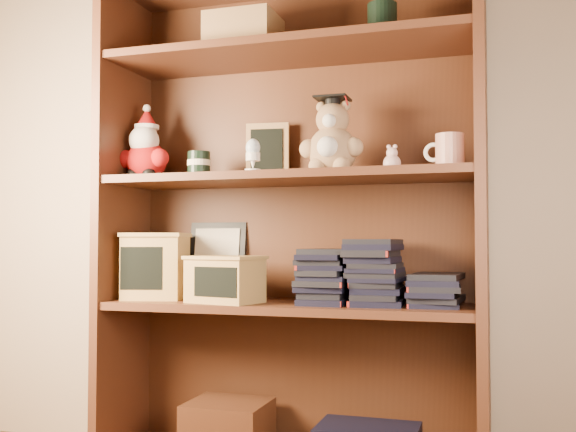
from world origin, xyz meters
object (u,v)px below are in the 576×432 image
at_px(bookcase, 292,229).
at_px(teacher_mug, 449,152).
at_px(grad_teddy_bear, 332,143).
at_px(treats_box, 156,265).

relative_size(bookcase, teacher_mug, 13.57).
bearing_deg(teacher_mug, bookcase, 174.18).
bearing_deg(bookcase, grad_teddy_bear, -21.52).
xyz_separation_m(bookcase, teacher_mug, (0.50, -0.05, 0.22)).
height_order(bookcase, teacher_mug, bookcase).
relative_size(grad_teddy_bear, treats_box, 1.01).
height_order(bookcase, treats_box, bookcase).
relative_size(bookcase, treats_box, 6.64).
distance_m(bookcase, grad_teddy_bear, 0.31).
bearing_deg(grad_teddy_bear, treats_box, 179.39).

